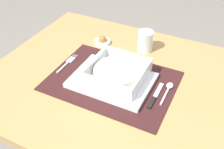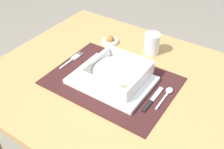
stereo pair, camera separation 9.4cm
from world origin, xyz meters
name	(u,v)px [view 1 (the left image)]	position (x,y,z in m)	size (l,w,h in m)	color
dining_table	(117,100)	(0.00, 0.00, 0.64)	(0.94, 0.77, 0.74)	#B2844C
placemat	(112,81)	(-0.01, -0.02, 0.75)	(0.44, 0.33, 0.00)	#381919
serving_plate	(112,80)	(-0.01, -0.03, 0.76)	(0.28, 0.20, 0.02)	white
porridge_bowl	(117,73)	(0.01, -0.01, 0.78)	(0.19, 0.19, 0.05)	white
fork	(68,62)	(-0.21, 0.00, 0.75)	(0.02, 0.13, 0.00)	silver
spoon	(169,88)	(0.19, 0.02, 0.75)	(0.02, 0.12, 0.01)	silver
butter_knife	(155,97)	(0.16, -0.04, 0.75)	(0.01, 0.13, 0.01)	black
drinking_glass	(145,42)	(0.02, 0.22, 0.78)	(0.06, 0.06, 0.09)	white
condiment_saucer	(102,41)	(-0.16, 0.19, 0.75)	(0.07, 0.07, 0.04)	white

